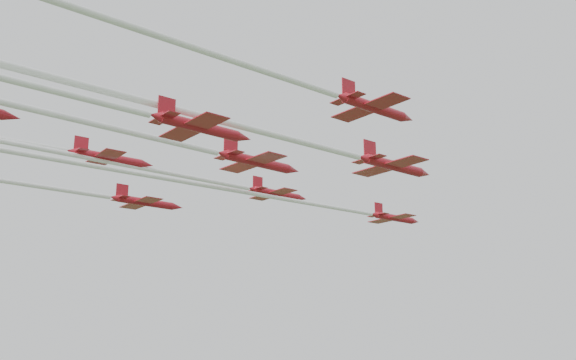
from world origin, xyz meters
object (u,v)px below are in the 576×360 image
Objects in this scene: jet_row3_left at (71,191)px; jet_row2_right at (284,137)px; jet_row3_right at (222,57)px; jet_row2_left at (177,175)px; jet_lead at (290,200)px; jet_row4_right at (67,94)px; jet_row4_left at (16,141)px; jet_row3_mid at (150,137)px.

jet_row2_right is at bearing 19.83° from jet_row3_left.
jet_row2_right is 17.64m from jet_row3_right.
jet_row2_left is at bearing 45.09° from jet_row3_left.
jet_row3_right is (38.21, -14.44, 2.47)m from jet_row3_left.
jet_lead is 38.11m from jet_row4_right.
jet_row3_right reaches higher than jet_lead.
jet_lead is 18.74m from jet_row2_right.
jet_lead is 1.44× the size of jet_row4_left.
jet_row3_mid reaches higher than jet_row2_left.
jet_row4_left is at bearing -91.49° from jet_row2_left.
jet_lead is 1.08× the size of jet_row3_mid.
jet_row2_left is at bearing 156.18° from jet_row3_right.
jet_row2_right is 22.96m from jet_row4_right.
jet_row2_left is 20.55m from jet_row2_right.
jet_row3_mid is at bearing 130.22° from jet_row4_right.
jet_row3_mid is 14.93m from jet_row4_left.
jet_row4_left is (6.49, -12.10, 2.21)m from jet_row3_left.
jet_row4_left reaches higher than jet_row4_right.
jet_row2_left is 0.96× the size of jet_row3_right.
jet_row2_right is 32.32m from jet_row3_left.
jet_lead is 36.11m from jet_row3_right.
jet_row2_right is 1.26× the size of jet_row4_right.
jet_row4_right is at bearing -138.47° from jet_row3_right.
jet_row4_right is (26.66, -20.12, 0.20)m from jet_row3_left.
jet_row3_left is 0.77× the size of jet_row3_mid.
jet_row2_left is 1.31× the size of jet_row4_left.
jet_row2_right is at bearing 46.96° from jet_row4_left.
jet_row4_left is at bearing -135.65° from jet_row3_mid.
jet_row4_right is at bearing -20.98° from jet_row3_left.
jet_row4_left is (-31.72, 2.33, -0.26)m from jet_row3_right.
jet_row3_right reaches higher than jet_row4_right.
jet_row3_right is at bearing 41.29° from jet_row4_right.
jet_row2_left is (-9.89, -10.95, 2.56)m from jet_lead.
jet_row3_right is at bearing 13.80° from jet_row4_left.
jet_row3_mid reaches higher than jet_row2_right.
jet_row4_right is (-5.55, -22.24, -1.37)m from jet_row2_right.
jet_row3_right is 13.07m from jet_row4_right.
jet_row2_right is at bearing -39.66° from jet_lead.
jet_lead is 1.10× the size of jet_row2_left.
jet_row3_mid is at bearing 2.92° from jet_row3_left.
jet_row4_left reaches higher than jet_row2_left.
jet_row4_left reaches higher than jet_row2_right.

